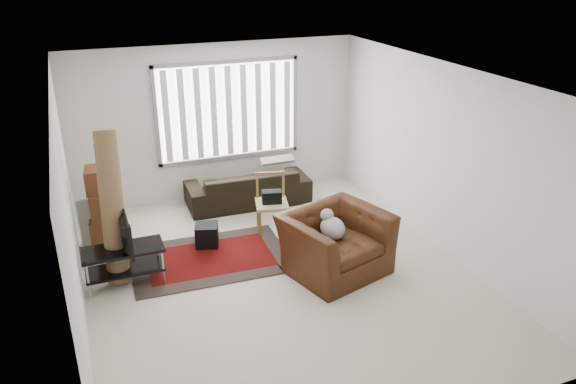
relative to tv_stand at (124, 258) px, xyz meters
name	(u,v)px	position (x,y,z in m)	size (l,w,h in m)	color
room	(267,142)	(1.98, -0.07, 1.38)	(6.00, 6.02, 2.71)	beige
persian_rug	(210,258)	(1.19, 0.21, -0.37)	(2.27, 1.56, 0.02)	black
tv_stand	(124,258)	(0.00, 0.00, 0.00)	(1.04, 0.47, 0.52)	black
tv	(120,232)	(0.00, 0.00, 0.39)	(0.84, 0.11, 0.48)	black
subwoofer	(207,235)	(1.25, 0.61, -0.19)	(0.33, 0.33, 0.33)	black
moving_boxes	(106,210)	(-0.09, 1.18, 0.20)	(0.55, 0.52, 1.23)	#5B301C
white_flatpack	(100,221)	(-0.20, 1.25, 0.00)	(0.59, 0.09, 0.75)	silver
rolled_rug	(112,207)	(-0.04, 0.25, 0.63)	(0.30, 0.30, 2.00)	brown
sofa	(248,182)	(2.30, 1.87, 0.03)	(2.11, 0.91, 0.81)	black
side_chair	(272,201)	(2.33, 0.74, 0.13)	(0.59, 0.59, 0.91)	#9A8B65
armchair	(335,239)	(2.72, -0.72, 0.11)	(1.57, 1.45, 0.97)	#3C1C0C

